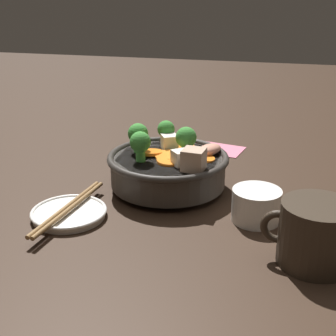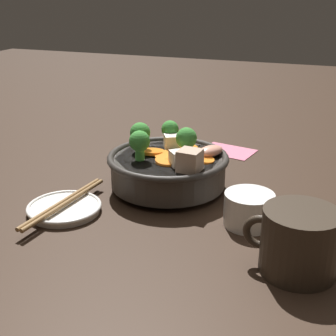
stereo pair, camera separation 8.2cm
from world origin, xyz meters
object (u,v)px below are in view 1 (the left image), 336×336
tea_cup (256,205)px  stirfry_bowl (168,166)px  side_saucer (69,213)px  dark_mug (315,234)px  chopsticks_pair (68,208)px

tea_cup → stirfry_bowl: bearing=-27.2°
side_saucer → tea_cup: 0.29m
tea_cup → dark_mug: size_ratio=0.63×
side_saucer → dark_mug: 0.37m
side_saucer → chopsticks_pair: chopsticks_pair is taller
dark_mug → chopsticks_pair: size_ratio=0.60×
tea_cup → side_saucer: bearing=12.5°
chopsticks_pair → side_saucer: bearing=63.4°
chopsticks_pair → tea_cup: bearing=-167.5°
chopsticks_pair → stirfry_bowl: bearing=-130.3°
tea_cup → chopsticks_pair: size_ratio=0.37×
stirfry_bowl → tea_cup: stirfry_bowl is taller
dark_mug → chopsticks_pair: bearing=-6.0°
tea_cup → dark_mug: (-0.08, 0.10, 0.02)m
tea_cup → chopsticks_pair: bearing=12.5°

